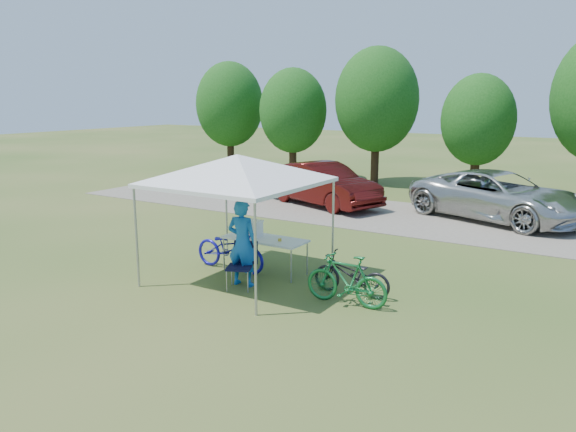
% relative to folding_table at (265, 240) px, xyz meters
% --- Properties ---
extents(ground, '(100.00, 100.00, 0.00)m').
position_rel_folding_table_xyz_m(ground, '(-0.18, -0.74, -0.75)').
color(ground, '#2D5119').
rests_on(ground, ground).
extents(gravel_strip, '(24.00, 5.00, 0.02)m').
position_rel_folding_table_xyz_m(gravel_strip, '(-0.18, 7.26, -0.74)').
color(gravel_strip, gray).
rests_on(gravel_strip, ground).
extents(canopy, '(4.53, 4.53, 3.00)m').
position_rel_folding_table_xyz_m(canopy, '(-0.18, -0.74, 1.90)').
color(canopy, '#A5A5AA').
rests_on(canopy, ground).
extents(treeline, '(24.89, 4.28, 6.30)m').
position_rel_folding_table_xyz_m(treeline, '(-0.47, 13.31, 2.79)').
color(treeline, '#382314').
rests_on(treeline, ground).
extents(folding_table, '(1.92, 0.80, 0.79)m').
position_rel_folding_table_xyz_m(folding_table, '(0.00, 0.00, 0.00)').
color(folding_table, white).
rests_on(folding_table, ground).
extents(folding_chair, '(0.65, 0.69, 0.97)m').
position_rel_folding_table_xyz_m(folding_chair, '(0.20, -1.11, -0.17)').
color(folding_chair, black).
rests_on(folding_chair, ground).
extents(cooler, '(0.51, 0.35, 0.37)m').
position_rel_folding_table_xyz_m(cooler, '(-0.39, -0.00, 0.23)').
color(cooler, white).
rests_on(cooler, folding_table).
extents(ice_cream_cup, '(0.08, 0.08, 0.06)m').
position_rel_folding_table_xyz_m(ice_cream_cup, '(0.44, -0.05, 0.07)').
color(ice_cream_cup, gold).
rests_on(ice_cream_cup, folding_table).
extents(cyclist, '(0.72, 0.51, 1.84)m').
position_rel_folding_table_xyz_m(cyclist, '(0.11, -1.00, 0.17)').
color(cyclist, '#165FB4').
rests_on(cyclist, ground).
extents(bike_blue, '(1.91, 0.71, 1.00)m').
position_rel_folding_table_xyz_m(bike_blue, '(-0.76, -0.29, -0.25)').
color(bike_blue, '#16129F').
rests_on(bike_blue, ground).
extents(bike_green, '(1.68, 0.53, 1.00)m').
position_rel_folding_table_xyz_m(bike_green, '(2.47, -0.89, -0.25)').
color(bike_green, '#186E33').
rests_on(bike_green, ground).
extents(bike_dark, '(1.65, 0.65, 0.85)m').
position_rel_folding_table_xyz_m(bike_dark, '(2.33, -0.36, -0.32)').
color(bike_dark, black).
rests_on(bike_dark, ground).
extents(minivan, '(6.17, 4.35, 1.56)m').
position_rel_folding_table_xyz_m(minivan, '(3.29, 8.43, 0.05)').
color(minivan, beige).
rests_on(minivan, gravel_strip).
extents(sedan, '(4.97, 3.15, 1.55)m').
position_rel_folding_table_xyz_m(sedan, '(-2.62, 7.63, 0.05)').
color(sedan, '#450D0B').
rests_on(sedan, gravel_strip).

